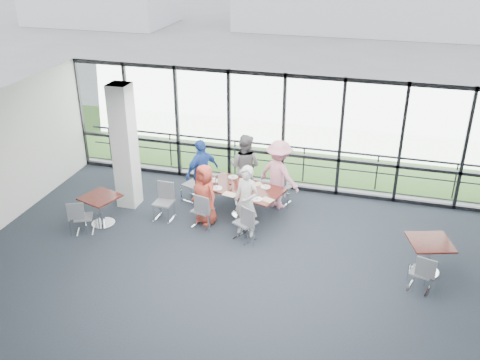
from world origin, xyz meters
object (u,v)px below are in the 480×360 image
(chair_main_nr, at_px, (245,223))
(chair_main_fl, at_px, (244,180))
(chair_main_nl, at_px, (203,210))
(chair_spare_la, at_px, (84,217))
(side_table_left, at_px, (100,201))
(diner_end, at_px, (202,172))
(diner_near_right, at_px, (246,201))
(side_table_right, at_px, (430,246))
(structural_column, at_px, (125,147))
(main_table, at_px, (243,192))
(diner_near_left, at_px, (205,194))
(chair_main_end, at_px, (193,184))
(chair_spare_lb, at_px, (164,203))
(diner_far_left, at_px, (245,167))
(chair_main_fr, at_px, (280,187))
(chair_spare_r, at_px, (421,272))
(diner_far_right, at_px, (279,175))

(chair_main_nr, xyz_separation_m, chair_main_fl, (-0.62, 2.12, 0.01))
(chair_main_nl, distance_m, chair_spare_la, 2.78)
(side_table_left, relative_size, diner_end, 0.57)
(diner_near_right, relative_size, chair_main_fl, 1.90)
(side_table_right, xyz_separation_m, chair_main_fl, (-4.59, 2.35, -0.17))
(diner_near_right, xyz_separation_m, chair_main_nr, (0.04, -0.24, -0.42))
(structural_column, xyz_separation_m, chair_main_nr, (3.34, -0.87, -1.16))
(main_table, xyz_separation_m, diner_near_left, (-0.79, -0.59, 0.13))
(structural_column, height_order, chair_main_end, structural_column)
(diner_near_left, xyz_separation_m, chair_spare_la, (-2.58, -1.24, -0.34))
(main_table, height_order, chair_main_fl, chair_main_fl)
(structural_column, relative_size, chair_main_nl, 3.62)
(structural_column, xyz_separation_m, chair_spare_lb, (1.17, -0.50, -1.15))
(chair_main_fl, xyz_separation_m, chair_spare_lb, (-1.55, -1.75, 0.00))
(side_table_right, bearing_deg, chair_main_end, 163.23)
(diner_far_left, height_order, diner_end, diner_far_left)
(side_table_left, relative_size, chair_spare_la, 1.21)
(main_table, relative_size, chair_main_nr, 2.40)
(main_table, relative_size, diner_far_left, 1.20)
(side_table_right, bearing_deg, chair_main_nl, 174.16)
(side_table_left, xyz_separation_m, chair_main_nr, (3.51, 0.25, -0.18))
(main_table, height_order, side_table_right, same)
(chair_main_fr, bearing_deg, chair_main_nl, 66.97)
(diner_end, height_order, chair_main_end, diner_end)
(diner_near_left, xyz_separation_m, chair_spare_r, (4.97, -1.39, -0.34))
(side_table_right, xyz_separation_m, chair_main_end, (-5.79, 1.74, -0.17))
(chair_spare_la, bearing_deg, diner_end, 20.46)
(chair_main_fr, bearing_deg, structural_column, 36.06)
(chair_main_end, relative_size, chair_spare_r, 1.11)
(chair_spare_lb, bearing_deg, side_table_right, 175.59)
(diner_near_right, bearing_deg, chair_main_end, 163.29)
(side_table_right, height_order, chair_spare_r, chair_spare_r)
(diner_end, distance_m, chair_main_fl, 1.22)
(chair_main_fl, distance_m, chair_main_fr, 1.05)
(side_table_right, distance_m, chair_spare_r, 0.70)
(side_table_right, distance_m, diner_far_left, 5.08)
(structural_column, height_order, chair_main_nr, structural_column)
(diner_far_left, relative_size, diner_far_right, 0.98)
(chair_main_nl, relative_size, chair_main_end, 0.97)
(chair_main_nr, distance_m, chair_spare_r, 3.92)
(diner_near_left, distance_m, chair_main_nl, 0.38)
(chair_spare_la, bearing_deg, chair_main_fr, 8.72)
(diner_end, bearing_deg, structural_column, -41.81)
(main_table, relative_size, diner_far_right, 1.18)
(side_table_left, distance_m, chair_main_fr, 4.50)
(diner_end, bearing_deg, chair_main_fl, 157.76)
(side_table_left, height_order, chair_main_nl, chair_main_nl)
(side_table_left, bearing_deg, diner_far_left, 37.91)
(diner_near_right, xyz_separation_m, chair_main_nl, (-1.09, 0.05, -0.42))
(chair_main_nl, relative_size, chair_spare_lb, 0.97)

